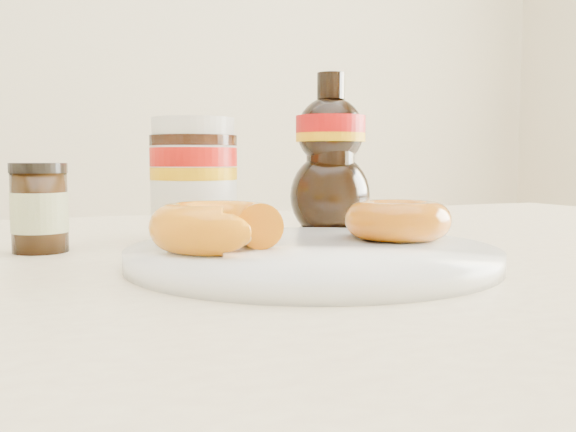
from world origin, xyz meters
name	(u,v)px	position (x,y,z in m)	size (l,w,h in m)	color
dining_table	(285,344)	(0.00, 0.10, 0.67)	(1.40, 0.90, 0.75)	beige
plate	(312,255)	(0.00, 0.03, 0.76)	(0.29, 0.29, 0.01)	white
donut_bitten	(217,227)	(-0.08, 0.05, 0.78)	(0.10, 0.10, 0.04)	orange
donut_whole	(398,220)	(0.09, 0.05, 0.78)	(0.09, 0.09, 0.03)	#985209
nutella_jar	(194,175)	(-0.05, 0.22, 0.82)	(0.09, 0.09, 0.13)	white
syrup_bottle	(330,154)	(0.10, 0.22, 0.84)	(0.09, 0.08, 0.18)	black
dark_jar	(39,209)	(-0.20, 0.19, 0.79)	(0.05, 0.05, 0.08)	black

